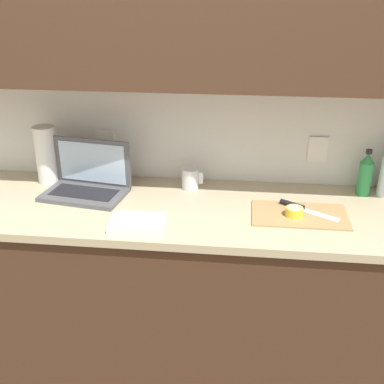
# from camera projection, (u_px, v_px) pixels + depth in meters

# --- Properties ---
(ground_plane) EXTENTS (12.00, 12.00, 0.00)m
(ground_plane) POSITION_uv_depth(u_px,v_px,m) (162.00, 366.00, 2.48)
(ground_plane) COLOR brown
(ground_plane) RESTS_ON ground
(wall_back) EXTENTS (5.20, 0.38, 2.60)m
(wall_back) POSITION_uv_depth(u_px,v_px,m) (163.00, 48.00, 2.06)
(wall_back) COLOR white
(wall_back) RESTS_ON ground_plane
(counter_unit) EXTENTS (2.44, 0.63, 0.92)m
(counter_unit) POSITION_uv_depth(u_px,v_px,m) (156.00, 290.00, 2.29)
(counter_unit) COLOR #472D1E
(counter_unit) RESTS_ON ground_plane
(laptop) EXTENTS (0.40, 0.28, 0.24)m
(laptop) POSITION_uv_depth(u_px,v_px,m) (88.00, 181.00, 2.20)
(laptop) COLOR #515156
(laptop) RESTS_ON counter_unit
(cutting_board) EXTENTS (0.40, 0.23, 0.01)m
(cutting_board) POSITION_uv_depth(u_px,v_px,m) (300.00, 215.00, 2.01)
(cutting_board) COLOR tan
(cutting_board) RESTS_ON counter_unit
(knife) EXTENTS (0.24, 0.17, 0.02)m
(knife) POSITION_uv_depth(u_px,v_px,m) (299.00, 207.00, 2.05)
(knife) COLOR silver
(knife) RESTS_ON cutting_board
(lemon_half_cut) EXTENTS (0.07, 0.07, 0.04)m
(lemon_half_cut) POSITION_uv_depth(u_px,v_px,m) (294.00, 212.00, 1.99)
(lemon_half_cut) COLOR yellow
(lemon_half_cut) RESTS_ON cutting_board
(bottle_green_soda) EXTENTS (0.06, 0.06, 0.22)m
(bottle_green_soda) POSITION_uv_depth(u_px,v_px,m) (365.00, 174.00, 2.17)
(bottle_green_soda) COLOR #2D934C
(bottle_green_soda) RESTS_ON counter_unit
(measuring_cup) EXTENTS (0.10, 0.08, 0.10)m
(measuring_cup) POSITION_uv_depth(u_px,v_px,m) (190.00, 178.00, 2.25)
(measuring_cup) COLOR silver
(measuring_cup) RESTS_ON counter_unit
(paper_towel_roll) EXTENTS (0.10, 0.10, 0.28)m
(paper_towel_roll) POSITION_uv_depth(u_px,v_px,m) (47.00, 155.00, 2.29)
(paper_towel_roll) COLOR white
(paper_towel_roll) RESTS_ON counter_unit
(dish_towel) EXTENTS (0.23, 0.17, 0.02)m
(dish_towel) POSITION_uv_depth(u_px,v_px,m) (138.00, 223.00, 1.93)
(dish_towel) COLOR silver
(dish_towel) RESTS_ON counter_unit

